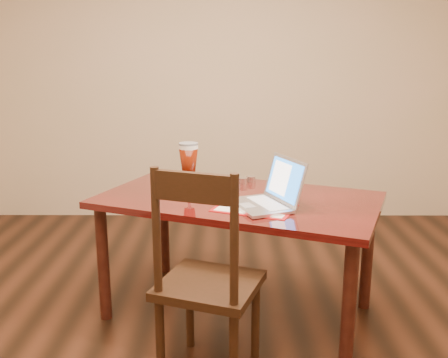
{
  "coord_description": "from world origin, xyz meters",
  "views": [
    {
      "loc": [
        0.02,
        -2.26,
        1.54
      ],
      "look_at": [
        0.01,
        0.57,
        0.85
      ],
      "focal_mm": 40.0,
      "sensor_mm": 36.0,
      "label": 1
    }
  ],
  "objects": [
    {
      "name": "dining_table",
      "position": [
        0.09,
        0.55,
        0.67
      ],
      "size": [
        1.81,
        1.43,
        1.06
      ],
      "rotation": [
        0.0,
        0.0,
        -0.39
      ],
      "color": "#510C0A",
      "rests_on": "ground"
    },
    {
      "name": "dining_chair",
      "position": [
        -0.07,
        -0.07,
        0.5
      ],
      "size": [
        0.58,
        0.56,
        1.08
      ],
      "rotation": [
        0.0,
        0.0,
        -0.34
      ],
      "color": "black",
      "rests_on": "ground"
    },
    {
      "name": "room_shell",
      "position": [
        0.0,
        0.0,
        1.76
      ],
      "size": [
        4.51,
        5.01,
        2.71
      ],
      "color": "tan",
      "rests_on": "ground"
    }
  ]
}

